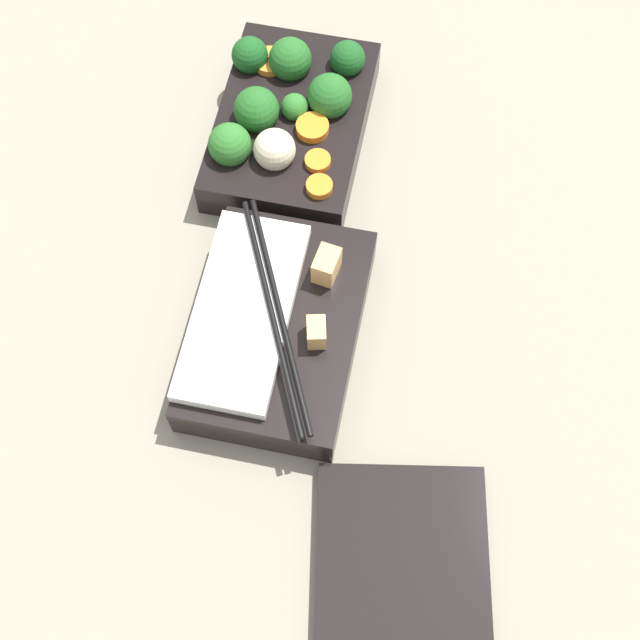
% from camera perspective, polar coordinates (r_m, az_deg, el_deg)
% --- Properties ---
extents(ground_plane, '(3.00, 3.00, 0.00)m').
position_cam_1_polar(ground_plane, '(0.85, -2.50, 6.01)').
color(ground_plane, gray).
extents(bento_tray_vegetable, '(0.21, 0.14, 0.07)m').
position_cam_1_polar(bento_tray_vegetable, '(0.89, -1.98, 12.77)').
color(bento_tray_vegetable, black).
rests_on(bento_tray_vegetable, ground_plane).
extents(bento_tray_rice, '(0.21, 0.14, 0.07)m').
position_cam_1_polar(bento_tray_rice, '(0.78, -2.96, -0.42)').
color(bento_tray_rice, black).
rests_on(bento_tray_rice, ground_plane).
extents(bento_lid, '(0.22, 0.17, 0.02)m').
position_cam_1_polar(bento_lid, '(0.73, 5.31, -16.97)').
color(bento_lid, black).
rests_on(bento_lid, ground_plane).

